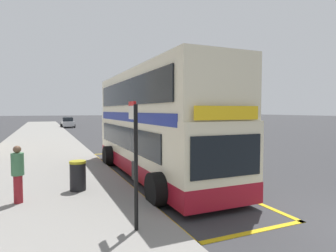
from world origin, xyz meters
TOP-DOWN VIEW (x-y plane):
  - ground_plane at (0.00, 32.00)m, footprint 260.00×260.00m
  - pavement_near at (-7.00, 32.00)m, footprint 6.00×76.00m
  - double_decker_bus at (-2.46, 7.81)m, footprint 3.18×10.51m
  - bus_bay_markings at (-2.42, 8.15)m, footprint 3.16×13.36m
  - bus_stop_sign at (-4.95, 2.50)m, footprint 0.09×0.51m
  - parked_car_silver_kerbside at (-3.14, 45.40)m, footprint 2.09×4.20m
  - parked_car_silver_ahead at (-2.79, 50.93)m, footprint 2.09×4.20m
  - pedestrian_waiting_near_sign at (-7.48, 5.56)m, footprint 0.34×0.34m
  - litter_bin at (-5.77, 6.21)m, footprint 0.54×0.54m

SIDE VIEW (x-z plane):
  - ground_plane at x=0.00m, z-range 0.00..0.00m
  - bus_bay_markings at x=-2.42m, z-range 0.00..0.01m
  - pavement_near at x=-7.00m, z-range 0.00..0.14m
  - litter_bin at x=-5.77m, z-range 0.14..1.13m
  - parked_car_silver_kerbside at x=-3.14m, z-range -0.01..1.61m
  - parked_car_silver_ahead at x=-2.79m, z-range -0.01..1.61m
  - pedestrian_waiting_near_sign at x=-7.48m, z-range 0.21..1.86m
  - bus_stop_sign at x=-4.95m, z-range 0.37..3.22m
  - double_decker_bus at x=-2.46m, z-range -0.14..4.26m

